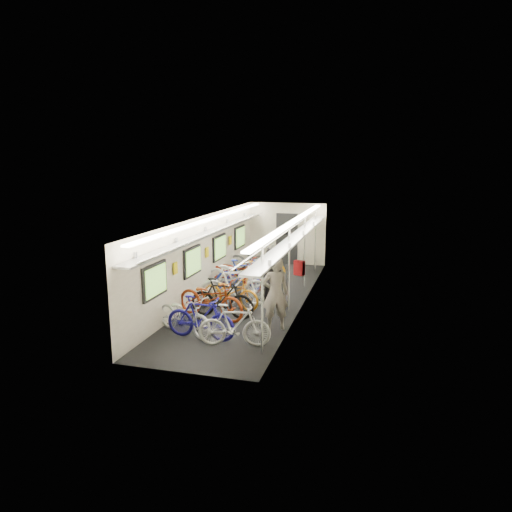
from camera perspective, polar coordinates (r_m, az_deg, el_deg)
The scene contains 17 objects.
train_car_shell at distance 13.83m, azimuth -1.03°, elevation 2.18°, with size 10.00×10.00×10.00m.
bicycle_0 at distance 10.76m, azimuth -8.94°, elevation -7.26°, with size 0.61×1.76×0.92m, color #B3B2B7.
bicycle_1 at distance 10.38m, azimuth -6.95°, elevation -7.66°, with size 0.47×1.67×1.01m, color navy.
bicycle_2 at distance 11.71m, azimuth -5.68°, elevation -5.31°, with size 0.69×1.98×1.04m, color maroon.
bicycle_3 at distance 11.72m, azimuth -4.28°, elevation -5.28°, with size 0.49×1.73×1.04m, color black.
bicycle_4 at distance 12.50m, azimuth -3.20°, elevation -4.48°, with size 0.61×1.74×0.92m, color orange.
bicycle_5 at distance 12.68m, azimuth -2.79°, elevation -3.69°, with size 0.54×1.92×1.15m, color white.
bicycle_6 at distance 13.71m, azimuth -2.44°, elevation -2.55°, with size 0.76×2.18×1.14m, color silver.
bicycle_7 at distance 14.14m, azimuth -1.68°, elevation -2.39°, with size 0.47×1.67×1.01m, color #1C2EAA.
bicycle_8 at distance 14.20m, azimuth -2.60°, elevation -2.18°, with size 0.72×2.06×1.08m, color maroon.
bicycle_9 at distance 15.39m, azimuth 0.05°, elevation -1.33°, with size 0.45×1.60×0.96m, color black.
bicycle_10 at distance 15.38m, azimuth 0.36°, elevation -1.37°, with size 0.63×1.80×0.95m, color orange.
bicycle_11 at distance 9.94m, azimuth -2.72°, elevation -8.64°, with size 0.45×1.58×0.95m, color #B9BABB.
bicycle_12 at distance 16.03m, azimuth -0.06°, elevation -0.56°, with size 0.73×2.09×1.10m, color #5E5F62.
passenger_near at distance 10.82m, azimuth 2.43°, elevation -4.70°, with size 0.64×0.42×1.76m, color gray.
passenger_mid at distance 12.61m, azimuth 1.77°, elevation -2.68°, with size 0.79×0.61×1.62m, color black.
backpack at distance 11.69m, azimuth 5.43°, elevation -1.49°, with size 0.26×0.14×0.38m, color #A71016.
Camera 1 is at (3.46, -12.39, 3.89)m, focal length 32.00 mm.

